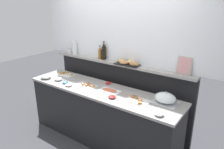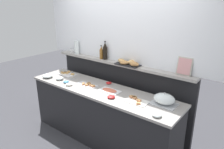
{
  "view_description": "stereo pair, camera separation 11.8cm",
  "coord_description": "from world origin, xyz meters",
  "px_view_note": "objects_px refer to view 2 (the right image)",
  "views": [
    {
      "loc": [
        1.9,
        -2.36,
        2.2
      ],
      "look_at": [
        0.15,
        0.1,
        1.15
      ],
      "focal_mm": 33.89,
      "sensor_mm": 36.0,
      "label": 1
    },
    {
      "loc": [
        1.99,
        -2.29,
        2.2
      ],
      "look_at": [
        0.15,
        0.1,
        1.15
      ],
      "focal_mm": 33.89,
      "sensor_mm": 36.0,
      "label": 2
    }
  ],
  "objects_px": {
    "serving_cloche": "(164,99)",
    "condiment_bowl_cream": "(69,84)",
    "condiment_bowl_dark": "(111,97)",
    "water_carafe": "(77,47)",
    "sandwich_platter_side": "(88,85)",
    "pepper_shaker": "(73,51)",
    "sandwich_platter_rear": "(136,101)",
    "serving_tongs": "(71,79)",
    "bread_basket": "(128,63)",
    "sandwich_platter_front": "(67,74)",
    "framed_picture": "(184,66)",
    "glass_bowl_large": "(60,78)",
    "vinegar_bottle_amber": "(101,53)",
    "salt_shaker": "(71,50)",
    "glass_bowl_medium": "(157,115)",
    "glass_bowl_small": "(48,76)",
    "condiment_bowl_teal": "(109,83)",
    "cold_cuts_platter": "(110,91)",
    "condiment_bowl_red": "(66,82)",
    "wine_bottle_dark": "(105,51)"
  },
  "relations": [
    {
      "from": "condiment_bowl_dark",
      "to": "sandwich_platter_rear",
      "type": "bearing_deg",
      "value": 21.32
    },
    {
      "from": "sandwich_platter_rear",
      "to": "bread_basket",
      "type": "bearing_deg",
      "value": 134.44
    },
    {
      "from": "condiment_bowl_red",
      "to": "vinegar_bottle_amber",
      "type": "xyz_separation_m",
      "value": [
        0.27,
        0.6,
        0.43
      ]
    },
    {
      "from": "condiment_bowl_dark",
      "to": "serving_tongs",
      "type": "bearing_deg",
      "value": 171.4
    },
    {
      "from": "vinegar_bottle_amber",
      "to": "sandwich_platter_side",
      "type": "bearing_deg",
      "value": -78.76
    },
    {
      "from": "cold_cuts_platter",
      "to": "condiment_bowl_cream",
      "type": "height_order",
      "value": "condiment_bowl_cream"
    },
    {
      "from": "sandwich_platter_side",
      "to": "cold_cuts_platter",
      "type": "xyz_separation_m",
      "value": [
        0.42,
        0.04,
        -0.0
      ]
    },
    {
      "from": "salt_shaker",
      "to": "bread_basket",
      "type": "relative_size",
      "value": 0.2
    },
    {
      "from": "wine_bottle_dark",
      "to": "pepper_shaker",
      "type": "bearing_deg",
      "value": -179.21
    },
    {
      "from": "glass_bowl_medium",
      "to": "serving_cloche",
      "type": "bearing_deg",
      "value": 101.15
    },
    {
      "from": "glass_bowl_medium",
      "to": "salt_shaker",
      "type": "distance_m",
      "value": 2.3
    },
    {
      "from": "condiment_bowl_cream",
      "to": "sandwich_platter_side",
      "type": "bearing_deg",
      "value": 37.69
    },
    {
      "from": "vinegar_bottle_amber",
      "to": "salt_shaker",
      "type": "height_order",
      "value": "vinegar_bottle_amber"
    },
    {
      "from": "cold_cuts_platter",
      "to": "vinegar_bottle_amber",
      "type": "xyz_separation_m",
      "value": [
        -0.51,
        0.42,
        0.43
      ]
    },
    {
      "from": "serving_cloche",
      "to": "bread_basket",
      "type": "relative_size",
      "value": 0.78
    },
    {
      "from": "glass_bowl_medium",
      "to": "glass_bowl_large",
      "type": "bearing_deg",
      "value": 176.99
    },
    {
      "from": "sandwich_platter_rear",
      "to": "wine_bottle_dark",
      "type": "distance_m",
      "value": 1.14
    },
    {
      "from": "sandwich_platter_side",
      "to": "pepper_shaker",
      "type": "height_order",
      "value": "pepper_shaker"
    },
    {
      "from": "serving_cloche",
      "to": "condiment_bowl_cream",
      "type": "xyz_separation_m",
      "value": [
        -1.5,
        -0.32,
        -0.05
      ]
    },
    {
      "from": "glass_bowl_large",
      "to": "condiment_bowl_cream",
      "type": "bearing_deg",
      "value": -13.11
    },
    {
      "from": "water_carafe",
      "to": "sandwich_platter_side",
      "type": "bearing_deg",
      "value": -32.77
    },
    {
      "from": "glass_bowl_large",
      "to": "glass_bowl_medium",
      "type": "xyz_separation_m",
      "value": [
        1.9,
        -0.1,
        -0.0
      ]
    },
    {
      "from": "condiment_bowl_dark",
      "to": "water_carafe",
      "type": "bearing_deg",
      "value": 155.43
    },
    {
      "from": "framed_picture",
      "to": "sandwich_platter_side",
      "type": "bearing_deg",
      "value": -160.32
    },
    {
      "from": "cold_cuts_platter",
      "to": "water_carafe",
      "type": "xyz_separation_m",
      "value": [
        -1.12,
        0.41,
        0.45
      ]
    },
    {
      "from": "sandwich_platter_rear",
      "to": "serving_tongs",
      "type": "height_order",
      "value": "sandwich_platter_rear"
    },
    {
      "from": "glass_bowl_medium",
      "to": "pepper_shaker",
      "type": "height_order",
      "value": "pepper_shaker"
    },
    {
      "from": "sandwich_platter_side",
      "to": "condiment_bowl_cream",
      "type": "bearing_deg",
      "value": -142.31
    },
    {
      "from": "glass_bowl_small",
      "to": "condiment_bowl_teal",
      "type": "xyz_separation_m",
      "value": [
        1.05,
        0.43,
        -0.02
      ]
    },
    {
      "from": "glass_bowl_large",
      "to": "vinegar_bottle_amber",
      "type": "height_order",
      "value": "vinegar_bottle_amber"
    },
    {
      "from": "bread_basket",
      "to": "framed_picture",
      "type": "relative_size",
      "value": 1.77
    },
    {
      "from": "sandwich_platter_front",
      "to": "wine_bottle_dark",
      "type": "distance_m",
      "value": 0.88
    },
    {
      "from": "sandwich_platter_side",
      "to": "serving_cloche",
      "type": "relative_size",
      "value": 1.09
    },
    {
      "from": "glass_bowl_medium",
      "to": "condiment_bowl_dark",
      "type": "height_order",
      "value": "glass_bowl_medium"
    },
    {
      "from": "pepper_shaker",
      "to": "cold_cuts_platter",
      "type": "bearing_deg",
      "value": -18.45
    },
    {
      "from": "glass_bowl_small",
      "to": "bread_basket",
      "type": "distance_m",
      "value": 1.48
    },
    {
      "from": "salt_shaker",
      "to": "glass_bowl_small",
      "type": "bearing_deg",
      "value": -86.87
    },
    {
      "from": "glass_bowl_small",
      "to": "condiment_bowl_red",
      "type": "bearing_deg",
      "value": 3.96
    },
    {
      "from": "glass_bowl_large",
      "to": "framed_picture",
      "type": "relative_size",
      "value": 0.55
    },
    {
      "from": "condiment_bowl_dark",
      "to": "water_carafe",
      "type": "xyz_separation_m",
      "value": [
        -1.29,
        0.59,
        0.44
      ]
    },
    {
      "from": "sandwich_platter_front",
      "to": "condiment_bowl_dark",
      "type": "relative_size",
      "value": 3.0
    },
    {
      "from": "glass_bowl_medium",
      "to": "pepper_shaker",
      "type": "xyz_separation_m",
      "value": [
        -2.14,
        0.65,
        0.36
      ]
    },
    {
      "from": "salt_shaker",
      "to": "condiment_bowl_red",
      "type": "bearing_deg",
      "value": -50.08
    },
    {
      "from": "sandwich_platter_front",
      "to": "bread_basket",
      "type": "distance_m",
      "value": 1.27
    },
    {
      "from": "condiment_bowl_teal",
      "to": "salt_shaker",
      "type": "height_order",
      "value": "salt_shaker"
    },
    {
      "from": "condiment_bowl_dark",
      "to": "bread_basket",
      "type": "relative_size",
      "value": 0.24
    },
    {
      "from": "condiment_bowl_cream",
      "to": "condiment_bowl_teal",
      "type": "height_order",
      "value": "condiment_bowl_cream"
    },
    {
      "from": "sandwich_platter_front",
      "to": "condiment_bowl_cream",
      "type": "xyz_separation_m",
      "value": [
        0.46,
        -0.35,
        0.01
      ]
    },
    {
      "from": "glass_bowl_large",
      "to": "condiment_bowl_dark",
      "type": "relative_size",
      "value": 1.27
    },
    {
      "from": "glass_bowl_medium",
      "to": "condiment_bowl_dark",
      "type": "xyz_separation_m",
      "value": [
        -0.73,
        0.06,
        -0.0
      ]
    }
  ]
}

